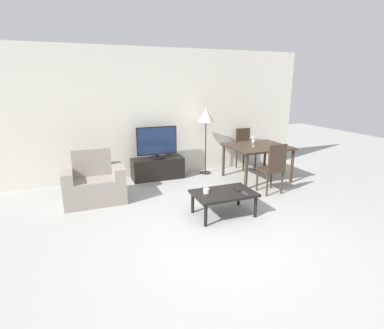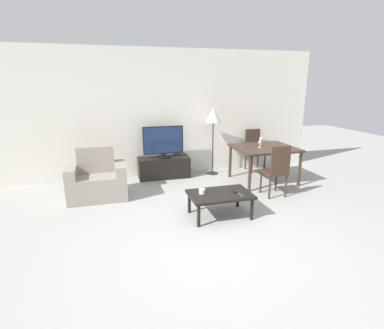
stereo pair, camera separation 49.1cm
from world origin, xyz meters
name	(u,v)px [view 1 (the left image)]	position (x,y,z in m)	size (l,w,h in m)	color
ground_plane	(227,249)	(0.00, 0.00, 0.00)	(18.00, 18.00, 0.00)	#9E9E99
wall_back	(155,114)	(0.00, 3.36, 1.35)	(7.07, 0.06, 2.70)	silver
armchair	(94,184)	(-1.41, 2.23, 0.32)	(1.00, 0.63, 0.91)	gray
tv_stand	(158,168)	(-0.05, 3.07, 0.23)	(1.09, 0.43, 0.45)	black
tv	(157,143)	(-0.05, 3.07, 0.79)	(0.86, 0.30, 0.67)	black
coffee_table	(224,195)	(0.42, 0.92, 0.33)	(0.95, 0.62, 0.38)	black
dining_table	(257,149)	(1.89, 2.25, 0.65)	(1.20, 1.06, 0.73)	#38281E
dining_chair_near	(273,166)	(1.68, 1.41, 0.53)	(0.40, 0.40, 0.95)	#38281E
dining_chair_far	(245,147)	(2.10, 3.10, 0.53)	(0.40, 0.40, 0.95)	#38281E
floor_lamp	(206,118)	(1.06, 3.04, 1.26)	(0.35, 0.35, 1.47)	black
remote_primary	(245,194)	(0.67, 0.72, 0.39)	(0.04, 0.15, 0.02)	#38383D
remote_secondary	(237,190)	(0.65, 0.91, 0.39)	(0.04, 0.15, 0.02)	black
cup_white_near	(206,191)	(0.15, 0.98, 0.41)	(0.09, 0.09, 0.07)	white
wine_glass_left	(254,141)	(1.77, 2.22, 0.84)	(0.07, 0.07, 0.15)	silver
wine_glass_center	(253,138)	(1.96, 2.54, 0.84)	(0.07, 0.07, 0.15)	silver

